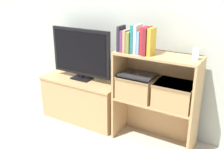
# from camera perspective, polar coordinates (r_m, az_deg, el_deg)

# --- Properties ---
(ground_plane) EXTENTS (16.00, 16.00, 0.00)m
(ground_plane) POSITION_cam_1_polar(r_m,az_deg,el_deg) (2.74, -1.74, -13.12)
(ground_plane) COLOR #BCB2A3
(wall_back) EXTENTS (10.00, 0.05, 2.40)m
(wall_back) POSITION_cam_1_polar(r_m,az_deg,el_deg) (2.68, 2.92, 13.55)
(wall_back) COLOR #B2BCB2
(wall_back) RESTS_ON ground_plane
(tv_stand) EXTENTS (0.91, 0.40, 0.48)m
(tv_stand) POSITION_cam_1_polar(r_m,az_deg,el_deg) (2.97, -6.39, -5.28)
(tv_stand) COLOR tan
(tv_stand) RESTS_ON ground_plane
(tv) EXTENTS (0.71, 0.14, 0.55)m
(tv) POSITION_cam_1_polar(r_m,az_deg,el_deg) (2.79, -6.82, 4.66)
(tv) COLOR black
(tv) RESTS_ON tv_stand
(bookshelf_lower_tier) EXTENTS (0.76, 0.32, 0.44)m
(bookshelf_lower_tier) POSITION_cam_1_polar(r_m,az_deg,el_deg) (2.59, 9.65, -8.43)
(bookshelf_lower_tier) COLOR tan
(bookshelf_lower_tier) RESTS_ON ground_plane
(bookshelf_upper_tier) EXTENTS (0.76, 0.32, 0.44)m
(bookshelf_upper_tier) POSITION_cam_1_polar(r_m,az_deg,el_deg) (2.41, 10.24, 0.90)
(bookshelf_upper_tier) COLOR tan
(bookshelf_upper_tier) RESTS_ON bookshelf_lower_tier
(book_charcoal) EXTENTS (0.03, 0.13, 0.23)m
(book_charcoal) POSITION_cam_1_polar(r_m,az_deg,el_deg) (2.38, 2.00, 7.88)
(book_charcoal) COLOR #232328
(book_charcoal) RESTS_ON bookshelf_upper_tier
(book_plum) EXTENTS (0.03, 0.13, 0.19)m
(book_plum) POSITION_cam_1_polar(r_m,az_deg,el_deg) (2.37, 2.69, 7.37)
(book_plum) COLOR #6B2D66
(book_plum) RESTS_ON bookshelf_upper_tier
(book_tan) EXTENTS (0.02, 0.14, 0.20)m
(book_tan) POSITION_cam_1_polar(r_m,az_deg,el_deg) (2.35, 3.36, 7.37)
(book_tan) COLOR tan
(book_tan) RESTS_ON bookshelf_upper_tier
(book_olive) EXTENTS (0.03, 0.16, 0.19)m
(book_olive) POSITION_cam_1_polar(r_m,az_deg,el_deg) (2.34, 4.15, 7.13)
(book_olive) COLOR olive
(book_olive) RESTS_ON bookshelf_upper_tier
(book_teal) EXTENTS (0.03, 0.13, 0.25)m
(book_teal) POSITION_cam_1_polar(r_m,az_deg,el_deg) (2.31, 4.95, 7.73)
(book_teal) COLOR #1E7075
(book_teal) RESTS_ON bookshelf_upper_tier
(book_ivory) EXTENTS (0.02, 0.13, 0.25)m
(book_ivory) POSITION_cam_1_polar(r_m,az_deg,el_deg) (2.30, 5.62, 7.71)
(book_ivory) COLOR silver
(book_ivory) RESTS_ON bookshelf_upper_tier
(book_skyblue) EXTENTS (0.02, 0.13, 0.20)m
(book_skyblue) POSITION_cam_1_polar(r_m,az_deg,el_deg) (2.30, 6.25, 6.99)
(book_skyblue) COLOR #709ECC
(book_skyblue) RESTS_ON bookshelf_upper_tier
(book_crimson) EXTENTS (0.03, 0.12, 0.24)m
(book_crimson) POSITION_cam_1_polar(r_m,az_deg,el_deg) (2.28, 6.97, 7.36)
(book_crimson) COLOR #B22328
(book_crimson) RESTS_ON bookshelf_upper_tier
(book_maroon) EXTENTS (0.03, 0.16, 0.24)m
(book_maroon) POSITION_cam_1_polar(r_m,az_deg,el_deg) (2.27, 7.73, 7.24)
(book_maroon) COLOR maroon
(book_maroon) RESTS_ON bookshelf_upper_tier
(book_mustard) EXTENTS (0.03, 0.13, 0.23)m
(book_mustard) POSITION_cam_1_polar(r_m,az_deg,el_deg) (2.25, 8.58, 7.09)
(book_mustard) COLOR gold
(book_mustard) RESTS_ON bookshelf_upper_tier
(baby_monitor) EXTENTS (0.05, 0.03, 0.12)m
(baby_monitor) POSITION_cam_1_polar(r_m,az_deg,el_deg) (2.21, 17.80, 4.29)
(baby_monitor) COLOR white
(baby_monitor) RESTS_ON bookshelf_upper_tier
(storage_basket_left) EXTENTS (0.34, 0.28, 0.22)m
(storage_basket_left) POSITION_cam_1_polar(r_m,az_deg,el_deg) (2.47, 5.51, -2.44)
(storage_basket_left) COLOR tan
(storage_basket_left) RESTS_ON bookshelf_lower_tier
(storage_basket_right) EXTENTS (0.34, 0.28, 0.22)m
(storage_basket_right) POSITION_cam_1_polar(r_m,az_deg,el_deg) (2.35, 13.46, -4.08)
(storage_basket_right) COLOR tan
(storage_basket_right) RESTS_ON bookshelf_lower_tier
(laptop) EXTENTS (0.32, 0.22, 0.02)m
(laptop) POSITION_cam_1_polar(r_m,az_deg,el_deg) (2.43, 5.60, -0.09)
(laptop) COLOR #2D2D33
(laptop) RESTS_ON storage_basket_left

